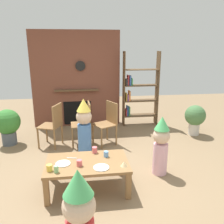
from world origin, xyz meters
name	(u,v)px	position (x,y,z in m)	size (l,w,h in m)	color
ground_plane	(106,174)	(0.00, 0.00, 0.00)	(12.00, 12.00, 0.00)	#846B4C
brick_fireplace_feature	(76,80)	(-0.47, 2.60, 1.19)	(2.20, 0.28, 2.40)	brown
bookshelf	(138,92)	(1.08, 2.40, 0.88)	(0.90, 0.28, 1.90)	brown
coffee_table	(87,166)	(-0.31, -0.36, 0.37)	(1.17, 0.71, 0.43)	olive
paper_cup_near_left	(106,154)	(-0.02, -0.24, 0.47)	(0.07, 0.07, 0.09)	#669EE0
paper_cup_near_right	(49,168)	(-0.81, -0.55, 0.47)	(0.08, 0.08, 0.09)	#F2CC4C
paper_cup_center	(95,150)	(-0.18, -0.08, 0.48)	(0.08, 0.08, 0.09)	#E5666B
paper_cup_far_left	(56,169)	(-0.72, -0.60, 0.48)	(0.06, 0.06, 0.09)	#8CD18C
paper_cup_far_right	(79,163)	(-0.42, -0.46, 0.47)	(0.08, 0.08, 0.09)	#E5666B
paper_plate_front	(101,167)	(-0.13, -0.56, 0.44)	(0.21, 0.21, 0.01)	white
paper_plate_rear	(63,164)	(-0.65, -0.38, 0.44)	(0.21, 0.21, 0.01)	white
birthday_cake_slice	(124,164)	(0.19, -0.55, 0.46)	(0.10, 0.10, 0.07)	#EAC68C
table_fork	(72,158)	(-0.53, -0.22, 0.43)	(0.15, 0.02, 0.01)	silver
child_with_cone_hat	(80,221)	(-0.41, -1.68, 0.56)	(0.29, 0.29, 1.06)	#D13838
child_in_pink	(161,144)	(0.87, -0.08, 0.51)	(0.27, 0.27, 0.97)	#EAB2C6
child_by_the_chairs	(84,125)	(-0.32, 0.87, 0.57)	(0.30, 0.30, 1.08)	#4C7FC6
dining_chair_left	(54,123)	(-0.94, 1.24, 0.51)	(0.51, 0.51, 0.90)	olive
dining_chair_middle	(85,121)	(-0.30, 1.28, 0.51)	(0.42, 0.42, 0.90)	olive
dining_chair_right	(108,120)	(0.18, 1.25, 0.51)	(0.53, 0.53, 0.90)	olive
potted_plant_tall	(195,117)	(2.24, 1.49, 0.43)	(0.47, 0.47, 0.71)	beige
potted_plant_short	(8,124)	(-1.91, 1.48, 0.45)	(0.53, 0.53, 0.76)	#4C5660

